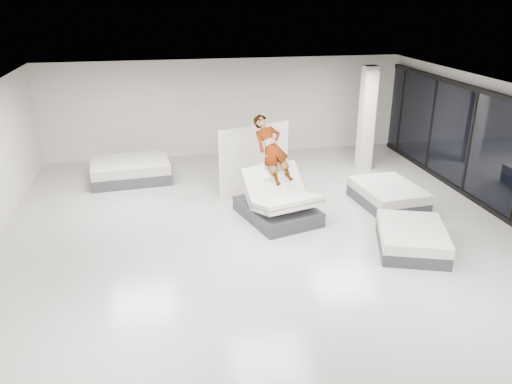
# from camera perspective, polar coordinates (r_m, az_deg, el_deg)

# --- Properties ---
(room) EXTENTS (14.00, 14.04, 3.20)m
(room) POSITION_cam_1_polar(r_m,az_deg,el_deg) (10.35, 1.73, 1.62)
(room) COLOR beige
(room) RESTS_ON ground
(hero_bed) EXTENTS (1.99, 2.33, 1.34)m
(hero_bed) POSITION_cam_1_polar(r_m,az_deg,el_deg) (12.16, 2.55, -1.30)
(hero_bed) COLOR #323237
(hero_bed) RESTS_ON floor
(person) EXTENTS (1.10, 1.86, 1.26)m
(person) POSITION_cam_1_polar(r_m,az_deg,el_deg) (12.12, 1.82, 3.25)
(person) COLOR slate
(person) RESTS_ON hero_bed
(remote) EXTENTS (0.09, 0.15, 0.08)m
(remote) POSITION_cam_1_polar(r_m,az_deg,el_deg) (12.01, 3.54, 1.91)
(remote) COLOR black
(remote) RESTS_ON person
(divider_panel) EXTENTS (2.01, 0.81, 1.91)m
(divider_panel) POSITION_cam_1_polar(r_m,az_deg,el_deg) (13.53, -0.17, 3.66)
(divider_panel) COLOR silver
(divider_panel) RESTS_ON floor
(flat_bed_right_far) EXTENTS (1.59, 2.02, 0.52)m
(flat_bed_right_far) POSITION_cam_1_polar(r_m,az_deg,el_deg) (13.48, 14.82, -0.32)
(flat_bed_right_far) COLOR #323237
(flat_bed_right_far) RESTS_ON floor
(flat_bed_right_near) EXTENTS (1.89, 2.17, 0.50)m
(flat_bed_right_near) POSITION_cam_1_polar(r_m,az_deg,el_deg) (11.31, 17.37, -5.06)
(flat_bed_right_near) COLOR #323237
(flat_bed_right_near) RESTS_ON floor
(flat_bed_left_far) EXTENTS (2.34, 1.84, 0.61)m
(flat_bed_left_far) POSITION_cam_1_polar(r_m,az_deg,el_deg) (15.18, -14.13, 2.42)
(flat_bed_left_far) COLOR #323237
(flat_bed_left_far) RESTS_ON floor
(column) EXTENTS (0.40, 0.40, 3.20)m
(column) POSITION_cam_1_polar(r_m,az_deg,el_deg) (15.68, 12.53, 8.12)
(column) COLOR silver
(column) RESTS_ON floor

